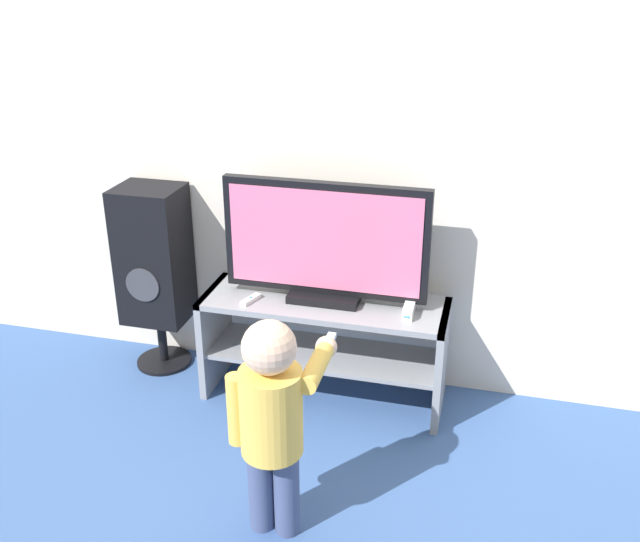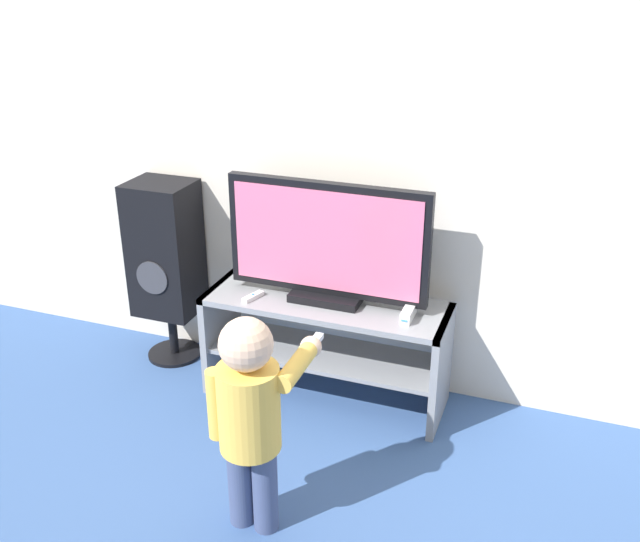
{
  "view_description": "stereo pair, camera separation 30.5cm",
  "coord_description": "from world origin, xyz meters",
  "px_view_note": "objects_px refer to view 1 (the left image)",
  "views": [
    {
      "loc": [
        0.78,
        -2.88,
        2.13
      ],
      "look_at": [
        0.0,
        0.12,
        0.75
      ],
      "focal_mm": 40.0,
      "sensor_mm": 36.0,
      "label": 1
    },
    {
      "loc": [
        1.07,
        -2.79,
        2.13
      ],
      "look_at": [
        0.0,
        0.12,
        0.75
      ],
      "focal_mm": 40.0,
      "sensor_mm": 36.0,
      "label": 2
    }
  ],
  "objects_px": {
    "television": "(325,244)",
    "child": "(273,412)",
    "remote_primary": "(251,300)",
    "game_console": "(409,309)",
    "speaker_tower": "(154,258)"
  },
  "relations": [
    {
      "from": "television",
      "to": "child",
      "type": "relative_size",
      "value": 1.07
    },
    {
      "from": "remote_primary",
      "to": "child",
      "type": "distance_m",
      "value": 0.95
    },
    {
      "from": "television",
      "to": "game_console",
      "type": "distance_m",
      "value": 0.51
    },
    {
      "from": "television",
      "to": "child",
      "type": "distance_m",
      "value": 1.03
    },
    {
      "from": "remote_primary",
      "to": "speaker_tower",
      "type": "relative_size",
      "value": 0.13
    },
    {
      "from": "television",
      "to": "child",
      "type": "xyz_separation_m",
      "value": [
        0.04,
        -0.98,
        -0.3
      ]
    },
    {
      "from": "television",
      "to": "game_console",
      "type": "xyz_separation_m",
      "value": [
        0.43,
        -0.06,
        -0.27
      ]
    },
    {
      "from": "remote_primary",
      "to": "child",
      "type": "xyz_separation_m",
      "value": [
        0.4,
        -0.87,
        -0.01
      ]
    },
    {
      "from": "television",
      "to": "remote_primary",
      "type": "distance_m",
      "value": 0.47
    },
    {
      "from": "remote_primary",
      "to": "child",
      "type": "bearing_deg",
      "value": -65.4
    },
    {
      "from": "game_console",
      "to": "remote_primary",
      "type": "xyz_separation_m",
      "value": [
        -0.78,
        -0.06,
        -0.02
      ]
    },
    {
      "from": "speaker_tower",
      "to": "child",
      "type": "bearing_deg",
      "value": -46.24
    },
    {
      "from": "remote_primary",
      "to": "speaker_tower",
      "type": "distance_m",
      "value": 0.64
    },
    {
      "from": "speaker_tower",
      "to": "game_console",
      "type": "bearing_deg",
      "value": -5.22
    },
    {
      "from": "game_console",
      "to": "speaker_tower",
      "type": "distance_m",
      "value": 1.4
    }
  ]
}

